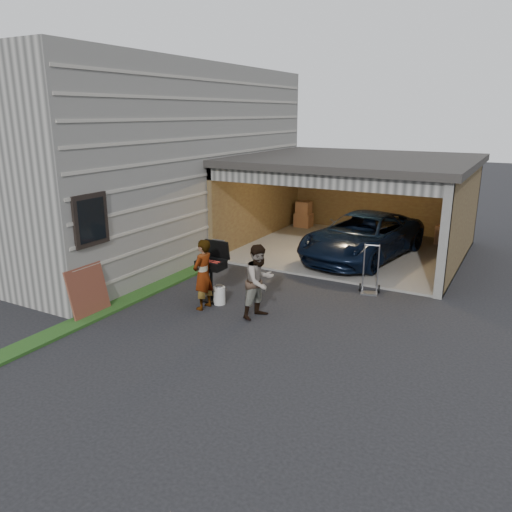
# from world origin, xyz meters

# --- Properties ---
(ground) EXTENTS (80.00, 80.00, 0.00)m
(ground) POSITION_xyz_m (0.00, 0.00, 0.00)
(ground) COLOR black
(ground) RESTS_ON ground
(house) EXTENTS (7.00, 11.00, 5.50)m
(house) POSITION_xyz_m (-6.00, 4.00, 2.75)
(house) COLOR #474744
(house) RESTS_ON ground
(groundcover_strip) EXTENTS (0.50, 8.00, 0.06)m
(groundcover_strip) POSITION_xyz_m (-2.25, -1.00, 0.03)
(groundcover_strip) COLOR #193814
(groundcover_strip) RESTS_ON ground
(garage) EXTENTS (6.80, 6.30, 2.90)m
(garage) POSITION_xyz_m (0.76, 6.79, 1.87)
(garage) COLOR #605E59
(garage) RESTS_ON ground
(minivan) EXTENTS (2.87, 4.94, 1.29)m
(minivan) POSITION_xyz_m (1.36, 5.76, 0.65)
(minivan) COLOR black
(minivan) RESTS_ON ground
(woman) EXTENTS (0.40, 0.58, 1.56)m
(woman) POSITION_xyz_m (-0.50, 0.38, 0.78)
(woman) COLOR #A8B6D4
(woman) RESTS_ON ground
(man) EXTENTS (0.78, 0.90, 1.58)m
(man) POSITION_xyz_m (0.80, 0.56, 0.79)
(man) COLOR #4D261E
(man) RESTS_ON ground
(bbq_grill) EXTENTS (0.62, 0.54, 1.37)m
(bbq_grill) POSITION_xyz_m (-0.60, 0.88, 0.81)
(bbq_grill) COLOR black
(bbq_grill) RESTS_ON ground
(propane_tank) EXTENTS (0.35, 0.35, 0.40)m
(propane_tank) POSITION_xyz_m (-0.34, 0.76, 0.20)
(propane_tank) COLOR silver
(propane_tank) RESTS_ON ground
(plywood_panel) EXTENTS (0.27, 0.97, 1.07)m
(plywood_panel) POSITION_xyz_m (-2.40, -1.12, 0.54)
(plywood_panel) COLOR #592A1E
(plywood_panel) RESTS_ON ground
(hand_truck) EXTENTS (0.52, 0.45, 1.19)m
(hand_truck) POSITION_xyz_m (2.40, 3.11, 0.23)
(hand_truck) COLOR slate
(hand_truck) RESTS_ON ground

